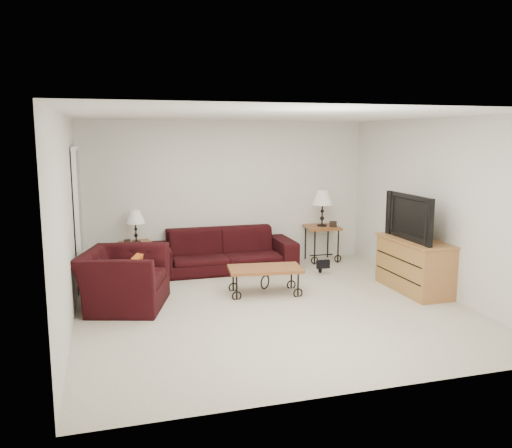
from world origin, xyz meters
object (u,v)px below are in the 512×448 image
(sofa, at_px, (224,250))
(tv_stand, at_px, (414,265))
(side_table_right, at_px, (322,243))
(lamp_right, at_px, (322,208))
(side_table_left, at_px, (137,258))
(lamp_left, at_px, (136,226))
(television, at_px, (415,217))
(backpack, at_px, (320,260))
(armchair, at_px, (124,279))
(coffee_table, at_px, (265,281))

(sofa, height_order, tv_stand, tv_stand)
(side_table_right, relative_size, lamp_right, 1.00)
(side_table_right, xyz_separation_m, lamp_right, (0.00, 0.00, 0.64))
(side_table_left, distance_m, lamp_left, 0.53)
(side_table_right, bearing_deg, television, -75.63)
(sofa, distance_m, tv_stand, 3.09)
(lamp_right, bearing_deg, sofa, -174.46)
(tv_stand, relative_size, backpack, 2.96)
(sofa, xyz_separation_m, lamp_left, (-1.42, 0.18, 0.45))
(lamp_right, bearing_deg, side_table_left, 180.00)
(side_table_right, xyz_separation_m, lamp_left, (-3.28, 0.00, 0.47))
(sofa, relative_size, armchair, 2.04)
(coffee_table, relative_size, tv_stand, 0.81)
(sofa, xyz_separation_m, backpack, (1.49, -0.62, -0.13))
(side_table_right, relative_size, television, 0.56)
(coffee_table, xyz_separation_m, tv_stand, (2.14, -0.45, 0.19))
(lamp_left, relative_size, lamp_right, 0.82)
(tv_stand, bearing_deg, sofa, 141.45)
(lamp_right, xyz_separation_m, backpack, (-0.36, -0.80, -0.75))
(lamp_left, bearing_deg, tv_stand, -28.74)
(coffee_table, bearing_deg, lamp_right, 46.22)
(armchair, distance_m, television, 4.17)
(side_table_left, xyz_separation_m, backpack, (2.92, -0.80, -0.05))
(sofa, bearing_deg, side_table_left, 172.79)
(backpack, bearing_deg, side_table_left, 145.75)
(side_table_left, relative_size, lamp_left, 1.00)
(television, distance_m, backpack, 1.81)
(side_table_left, distance_m, armchair, 1.71)
(side_table_left, relative_size, lamp_right, 0.82)
(lamp_left, relative_size, armchair, 0.45)
(lamp_left, height_order, tv_stand, lamp_left)
(lamp_left, relative_size, coffee_table, 0.51)
(tv_stand, height_order, television, television)
(sofa, relative_size, television, 2.09)
(lamp_left, bearing_deg, side_table_left, 0.00)
(armchair, bearing_deg, backpack, -57.52)
(television, bearing_deg, tv_stand, 90.00)
(television, height_order, backpack, television)
(sofa, bearing_deg, backpack, -22.45)
(coffee_table, distance_m, armchair, 1.98)
(lamp_left, bearing_deg, armchair, -99.10)
(coffee_table, bearing_deg, lamp_left, 135.83)
(sofa, xyz_separation_m, television, (2.39, -1.92, 0.75))
(sofa, relative_size, tv_stand, 1.87)
(lamp_left, xyz_separation_m, tv_stand, (3.84, -2.10, -0.41))
(tv_stand, height_order, backpack, tv_stand)
(sofa, height_order, backpack, sofa)
(side_table_right, bearing_deg, tv_stand, -75.12)
(lamp_right, bearing_deg, side_table_right, 0.00)
(sofa, distance_m, coffee_table, 1.50)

